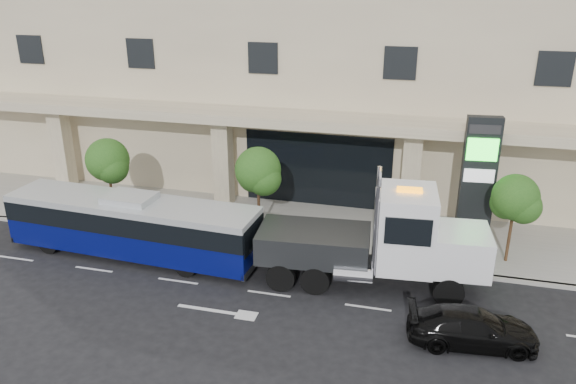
# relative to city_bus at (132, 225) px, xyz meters

# --- Properties ---
(ground) EXTENTS (120.00, 120.00, 0.00)m
(ground) POSITION_rel_city_bus_xyz_m (6.90, -0.19, -1.51)
(ground) COLOR black
(ground) RESTS_ON ground
(sidewalk) EXTENTS (120.00, 6.00, 0.15)m
(sidewalk) POSITION_rel_city_bus_xyz_m (6.90, 4.81, -1.44)
(sidewalk) COLOR gray
(sidewalk) RESTS_ON ground
(curb) EXTENTS (120.00, 0.30, 0.15)m
(curb) POSITION_rel_city_bus_xyz_m (6.90, 1.81, -1.44)
(curb) COLOR gray
(curb) RESTS_ON ground
(convention_center) EXTENTS (60.00, 17.60, 20.00)m
(convention_center) POSITION_rel_city_bus_xyz_m (6.90, 15.23, 8.46)
(convention_center) COLOR tan
(convention_center) RESTS_ON ground
(tree_left) EXTENTS (2.27, 2.20, 4.22)m
(tree_left) POSITION_rel_city_bus_xyz_m (-3.08, 3.40, 1.60)
(tree_left) COLOR #422B19
(tree_left) RESTS_ON sidewalk
(tree_mid) EXTENTS (2.28, 2.20, 4.38)m
(tree_mid) POSITION_rel_city_bus_xyz_m (4.92, 3.40, 1.74)
(tree_mid) COLOR #422B19
(tree_mid) RESTS_ON sidewalk
(tree_right) EXTENTS (2.10, 2.00, 4.04)m
(tree_right) POSITION_rel_city_bus_xyz_m (16.42, 3.40, 1.52)
(tree_right) COLOR #422B19
(tree_right) RESTS_ON sidewalk
(city_bus) EXTENTS (11.87, 3.13, 2.98)m
(city_bus) POSITION_rel_city_bus_xyz_m (0.00, 0.00, 0.00)
(city_bus) COLOR black
(city_bus) RESTS_ON ground
(tow_truck) EXTENTS (10.52, 3.27, 4.77)m
(tow_truck) POSITION_rel_city_bus_xyz_m (11.12, 0.17, 0.45)
(tow_truck) COLOR #2D3033
(tow_truck) RESTS_ON ground
(black_sedan) EXTENTS (4.63, 2.33, 1.29)m
(black_sedan) POSITION_rel_city_bus_xyz_m (14.65, -3.02, -0.87)
(black_sedan) COLOR black
(black_sedan) RESTS_ON ground
(signage_pylon) EXTENTS (1.57, 0.70, 6.13)m
(signage_pylon) POSITION_rel_city_bus_xyz_m (14.92, 4.87, 1.75)
(signage_pylon) COLOR black
(signage_pylon) RESTS_ON sidewalk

